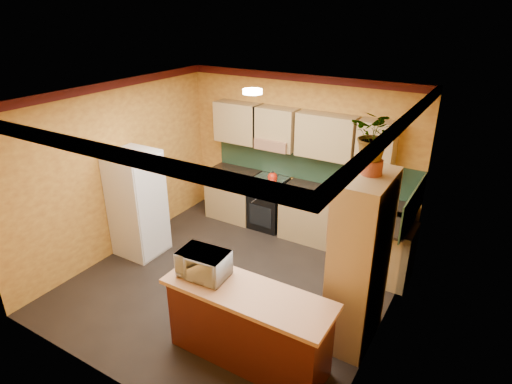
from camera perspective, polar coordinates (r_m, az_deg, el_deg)
room_shell at (r=5.61m, az=-1.97°, el=6.96°), size 4.24×4.24×2.72m
base_cabinets_back at (r=7.38m, az=5.92°, el=-2.64°), size 3.65×0.60×0.88m
countertop_back at (r=7.19m, az=6.07°, el=0.64°), size 3.65×0.62×0.04m
stove at (r=7.63m, az=1.68°, el=-1.47°), size 0.58×0.58×0.91m
kettle at (r=7.32m, az=2.22°, el=2.07°), size 0.22×0.22×0.18m
sink at (r=6.92m, az=11.89°, el=-0.40°), size 0.48×0.40×0.03m
base_cabinets_right at (r=6.50m, az=16.60°, el=-7.56°), size 0.60×0.80×0.88m
countertop_right at (r=6.28m, az=17.09°, el=-3.96°), size 0.62×0.80×0.04m
fridge at (r=6.93m, az=-15.55°, el=-1.50°), size 0.68×0.66×1.70m
pantry at (r=5.01m, az=13.63°, el=-9.11°), size 0.48×0.90×2.10m
fern_pot at (r=4.55m, az=15.19°, el=3.24°), size 0.22×0.22×0.16m
fern at (r=4.45m, az=15.65°, el=7.30°), size 0.54×0.49×0.51m
breakfast_bar at (r=4.95m, az=-1.10°, el=-17.65°), size 1.80×0.55×0.88m
bar_top at (r=4.65m, az=-1.15°, el=-13.36°), size 1.90×0.65×0.05m
microwave at (r=4.83m, az=-7.01°, el=-9.50°), size 0.57×0.41×0.30m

